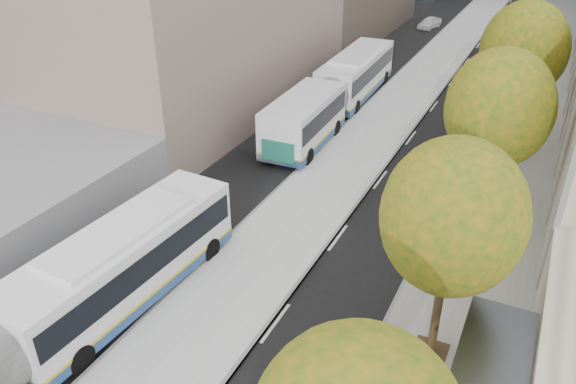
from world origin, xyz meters
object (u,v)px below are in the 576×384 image
Objects in this scene: bus_shelter at (499,368)px; distant_car at (429,23)px; bus_far at (336,91)px; bus_near at (32,331)px.

bus_shelter reaches higher than distant_car.
bus_far reaches higher than distant_car.
bus_shelter is at bearing -61.73° from distant_car.
distant_car is (-0.09, 51.88, -1.02)m from bus_near.
distant_car is at bearing 93.58° from bus_near.
bus_shelter is 49.58m from distant_car.
bus_near reaches higher than bus_shelter.
bus_far is at bearing 92.97° from bus_near.
bus_shelter is 24.30m from bus_far.
bus_shelter is at bearing -59.78° from bus_far.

